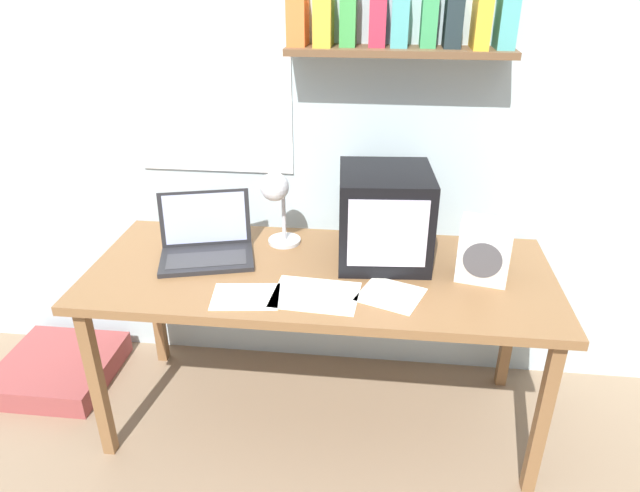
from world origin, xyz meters
The scene contains 12 objects.
ground_plane centered at (0.00, 0.00, 0.00)m, with size 12.00×12.00×0.00m, color #8F765B.
back_wall centered at (0.00, 0.43, 1.30)m, with size 5.60×0.24×2.60m.
corner_desk centered at (0.00, 0.00, 0.65)m, with size 1.74×0.72×0.71m.
crt_monitor centered at (0.23, 0.13, 0.89)m, with size 0.37×0.38×0.35m.
laptop centered at (-0.46, 0.07, 0.77)m, with size 0.41×0.34×0.24m.
desk_lamp centered at (-0.19, 0.16, 0.93)m, with size 0.14×0.19×0.32m.
juice_glass centered at (0.67, 0.16, 0.77)m, with size 0.07×0.07×0.13m.
space_heater centered at (0.59, 0.00, 0.83)m, with size 0.20×0.15×0.23m.
loose_paper_near_laptop centered at (0.26, -0.15, 0.71)m, with size 0.26×0.25×0.00m.
printed_handout centered at (-0.23, -0.22, 0.71)m, with size 0.25×0.20×0.00m.
open_notebook centered at (0.01, -0.18, 0.71)m, with size 0.31×0.24×0.00m.
floor_cushion centered at (-1.24, 0.10, 0.05)m, with size 0.49×0.49×0.11m.
Camera 1 is at (0.21, -1.86, 1.75)m, focal length 32.00 mm.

